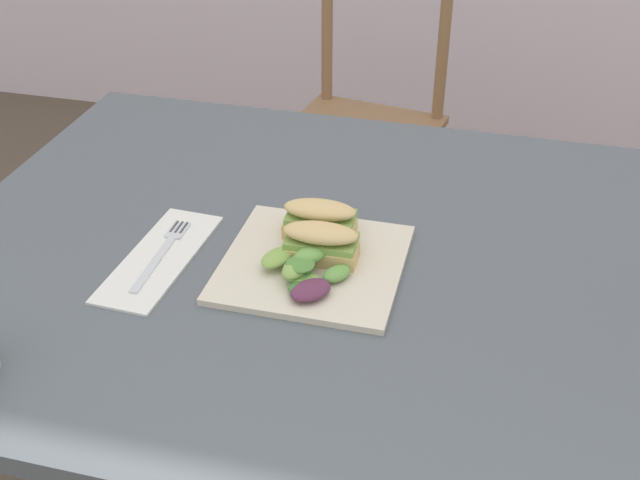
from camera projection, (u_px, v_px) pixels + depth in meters
dining_table at (370, 320)px, 1.23m from camera, size 1.32×0.93×0.74m
chair_wooden_far at (364, 127)px, 2.21m from camera, size 0.46×0.46×0.87m
plate_lunch at (313, 264)px, 1.15m from camera, size 0.25×0.25×0.01m
sandwich_half_front at (321, 242)px, 1.13m from camera, size 0.11×0.06×0.06m
sandwich_half_back at (320, 218)px, 1.19m from camera, size 0.11×0.06×0.06m
salad_mixed_greens at (301, 270)px, 1.10m from camera, size 0.14×0.15×0.03m
napkin_folded at (160, 258)px, 1.16m from camera, size 0.10×0.26×0.00m
fork_on_napkin at (164, 249)px, 1.18m from camera, size 0.03×0.19×0.00m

